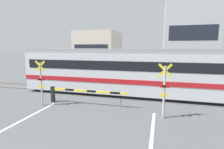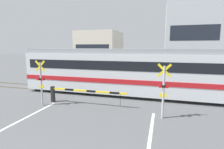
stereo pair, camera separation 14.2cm
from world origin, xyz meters
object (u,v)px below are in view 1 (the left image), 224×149
at_px(crossing_signal_left, 41,81).
at_px(commuter_train, 153,71).
at_px(crossing_barrier_far, 143,79).
at_px(crossing_signal_right, 164,89).
at_px(crossing_barrier_near, 74,93).

bearing_deg(crossing_signal_left, commuter_train, 31.82).
distance_m(crossing_barrier_far, crossing_signal_right, 7.05).
relative_size(commuter_train, crossing_signal_right, 7.09).
xyz_separation_m(commuter_train, crossing_signal_right, (0.69, -3.98, -0.31)).
height_order(crossing_barrier_far, crossing_signal_right, crossing_signal_right).
height_order(crossing_signal_left, crossing_signal_right, same).
distance_m(crossing_barrier_near, crossing_barrier_far, 7.03).
xyz_separation_m(commuter_train, crossing_signal_left, (-6.42, -3.98, -0.31)).
xyz_separation_m(crossing_signal_left, crossing_signal_right, (7.11, 0.00, 0.00)).
relative_size(crossing_barrier_near, crossing_signal_right, 1.81).
distance_m(crossing_barrier_far, crossing_signal_left, 8.71).
height_order(crossing_barrier_near, crossing_barrier_far, same).
xyz_separation_m(crossing_barrier_far, crossing_signal_right, (1.71, -6.79, 0.79)).
height_order(commuter_train, crossing_barrier_near, commuter_train).
bearing_deg(crossing_barrier_near, crossing_barrier_far, 58.39).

